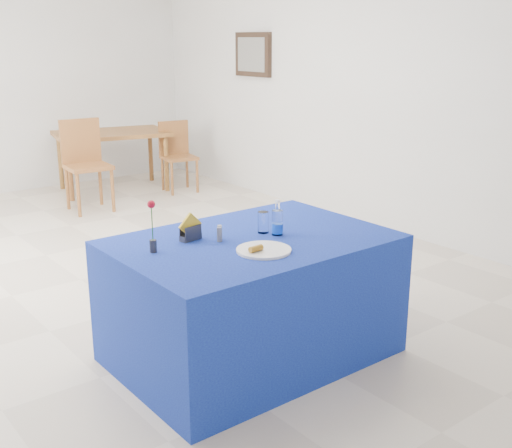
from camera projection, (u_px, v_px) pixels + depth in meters
The scene contains 16 objects.
floor at pixel (142, 265), 5.55m from camera, with size 7.00×7.00×0.00m, color beige.
room_shell at pixel (131, 57), 5.06m from camera, with size 7.00×7.00×7.00m.
picture_frame at pixel (253, 55), 7.74m from camera, with size 0.06×0.64×0.52m, color black.
picture_art at pixel (251, 55), 7.73m from camera, with size 0.02×0.52×0.40m, color #998C66.
plate at pixel (264, 250), 3.54m from camera, with size 0.31×0.31×0.01m, color white.
drinking_glass at pixel (263, 222), 3.86m from camera, with size 0.07×0.07×0.13m, color white.
salt_shaker at pixel (220, 232), 3.74m from camera, with size 0.03×0.03×0.09m, color gray.
pepper_shaker at pixel (220, 234), 3.70m from camera, with size 0.03×0.03×0.09m, color slate.
blue_table at pixel (252, 298), 3.88m from camera, with size 1.60×1.10×0.76m.
water_bottle at pixel (277, 223), 3.82m from camera, with size 0.07×0.07×0.21m.
napkin_holder at pixel (190, 232), 3.73m from camera, with size 0.15×0.07×0.17m.
rose_vase at pixel (152, 228), 3.49m from camera, with size 0.04×0.04×0.29m.
oak_table at pixel (111, 138), 8.12m from camera, with size 1.53×1.16×0.76m.
chair_bg_left at pixel (85, 158), 7.22m from camera, with size 0.49×0.49×1.02m.
chair_bg_right at pixel (177, 151), 8.15m from camera, with size 0.46×0.46×0.88m.
banana_pieces at pixel (256, 249), 3.49m from camera, with size 0.09×0.04×0.03m.
Camera 1 is at (-2.44, -4.73, 1.89)m, focal length 45.00 mm.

